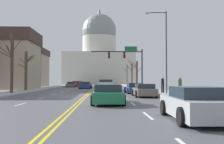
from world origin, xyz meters
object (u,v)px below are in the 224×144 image
object	(u,v)px
sedan_oncoming_00	(85,85)
sedan_oncoming_02	(76,84)
signal_gantry	(127,59)
pedestrian_00	(163,84)
pedestrian_01	(180,85)
sedan_near_01	(134,88)
pickup_truck_near_00	(106,86)
sedan_oncoming_03	(80,83)
sedan_near_04	(197,104)
sedan_near_03	(108,95)
bicycle_parked	(194,94)
sedan_near_02	(144,90)
sedan_oncoming_01	(72,84)
street_lamp_right	(164,45)

from	to	relation	value
sedan_oncoming_00	sedan_oncoming_02	size ratio (longest dim) A/B	1.07
signal_gantry	pedestrian_00	xyz separation A→B (m)	(2.79, -10.80, -3.67)
signal_gantry	sedan_oncoming_00	size ratio (longest dim) A/B	1.67
sedan_oncoming_00	pedestrian_01	xyz separation A→B (m)	(10.18, -22.73, 0.48)
sedan_near_01	pedestrian_01	distance (m)	6.67
pickup_truck_near_00	sedan_oncoming_00	distance (m)	11.15
signal_gantry	sedan_oncoming_03	bearing A→B (deg)	106.21
sedan_near_04	signal_gantry	bearing A→B (deg)	89.53
sedan_oncoming_03	sedan_near_01	bearing A→B (deg)	-77.26
sedan_near_03	bicycle_parked	xyz separation A→B (m)	(6.58, 2.58, -0.09)
sedan_near_02	sedan_near_04	distance (m)	13.32
sedan_oncoming_00	sedan_oncoming_03	bearing A→B (deg)	97.31
sedan_near_03	signal_gantry	bearing A→B (deg)	81.08
sedan_near_01	sedan_near_04	distance (m)	18.88
sedan_near_02	sedan_oncoming_00	size ratio (longest dim) A/B	0.94
sedan_oncoming_01	pickup_truck_near_00	bearing A→B (deg)	-70.16
sedan_near_01	sedan_oncoming_02	world-z (taller)	sedan_oncoming_02
street_lamp_right	bicycle_parked	distance (m)	8.49
signal_gantry	bicycle_parked	distance (m)	20.06
sedan_oncoming_03	pedestrian_01	world-z (taller)	pedestrian_01
pedestrian_00	bicycle_parked	xyz separation A→B (m)	(0.34, -8.54, -0.62)
sedan_oncoming_02	sedan_oncoming_03	xyz separation A→B (m)	(-0.15, 10.78, -0.05)
pickup_truck_near_00	sedan_oncoming_00	bearing A→B (deg)	108.61
pedestrian_01	street_lamp_right	bearing A→B (deg)	102.61
sedan_near_03	sedan_oncoming_00	size ratio (longest dim) A/B	0.96
sedan_oncoming_01	sedan_oncoming_03	world-z (taller)	sedan_oncoming_01
sedan_near_02	pedestrian_00	bearing A→B (deg)	58.08
sedan_near_04	sedan_oncoming_00	xyz separation A→B (m)	(-6.68, 35.93, -0.02)
street_lamp_right	pedestrian_00	world-z (taller)	street_lamp_right
signal_gantry	sedan_oncoming_01	xyz separation A→B (m)	(-10.61, 16.88, -4.23)
sedan_oncoming_00	sedan_oncoming_01	world-z (taller)	sedan_oncoming_00
sedan_near_01	sedan_oncoming_01	world-z (taller)	sedan_near_01
street_lamp_right	sedan_oncoming_03	xyz separation A→B (m)	(-13.26, 49.06, -4.62)
sedan_near_02	sedan_near_04	size ratio (longest dim) A/B	1.02
signal_gantry	pedestrian_00	size ratio (longest dim) A/B	4.56
pedestrian_00	bicycle_parked	world-z (taller)	pedestrian_00
signal_gantry	sedan_near_03	xyz separation A→B (m)	(-3.44, -21.93, -4.20)
sedan_oncoming_00	sedan_oncoming_03	distance (m)	29.68
bicycle_parked	sedan_oncoming_01	bearing A→B (deg)	110.78
pedestrian_00	sedan_near_01	bearing A→B (deg)	159.88
sedan_oncoming_00	pedestrian_01	bearing A→B (deg)	-65.89
sedan_oncoming_01	bicycle_parked	size ratio (longest dim) A/B	2.65
pickup_truck_near_00	pedestrian_00	bearing A→B (deg)	-50.92
pickup_truck_near_00	sedan_near_04	world-z (taller)	pickup_truck_near_00
sedan_near_03	sedan_oncoming_02	distance (m)	48.44
sedan_oncoming_03	sedan_oncoming_01	bearing A→B (deg)	-89.77
sedan_oncoming_01	street_lamp_right	bearing A→B (deg)	-65.69
sedan_near_02	sedan_oncoming_03	bearing A→B (deg)	101.62
sedan_oncoming_01	pedestrian_00	xyz separation A→B (m)	(13.41, -27.69, 0.56)
sedan_near_02	pedestrian_00	distance (m)	5.30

